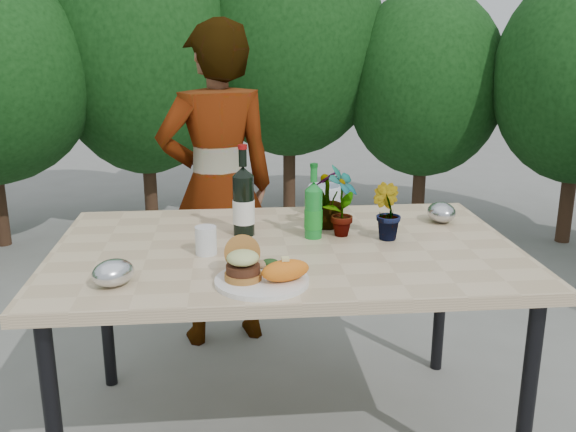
{
  "coord_description": "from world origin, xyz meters",
  "views": [
    {
      "loc": [
        -0.19,
        -2.1,
        1.47
      ],
      "look_at": [
        0.0,
        -0.08,
        0.88
      ],
      "focal_mm": 40.0,
      "sensor_mm": 36.0,
      "label": 1
    }
  ],
  "objects": [
    {
      "name": "foil_packet_right",
      "position": [
        0.63,
        0.23,
        0.79
      ],
      "size": [
        0.11,
        0.14,
        0.08
      ],
      "primitive_type": "ellipsoid",
      "rotation": [
        0.0,
        0.0,
        1.53
      ],
      "color": "#B3B5BA",
      "rests_on": "patio_table"
    },
    {
      "name": "seedling_mid",
      "position": [
        0.36,
        0.04,
        0.85
      ],
      "size": [
        0.14,
        0.14,
        0.2
      ],
      "primitive_type": "imported",
      "rotation": [
        0.0,
        0.0,
        2.2
      ],
      "color": "#22541C",
      "rests_on": "patio_table"
    },
    {
      "name": "wine_bottle",
      "position": [
        -0.14,
        0.14,
        0.87
      ],
      "size": [
        0.08,
        0.08,
        0.33
      ],
      "rotation": [
        0.0,
        0.0,
        0.02
      ],
      "color": "black",
      "rests_on": "patio_table"
    },
    {
      "name": "ground",
      "position": [
        0.0,
        0.0,
        0.0
      ],
      "size": [
        80.0,
        80.0,
        0.0
      ],
      "primitive_type": "plane",
      "color": "slate",
      "rests_on": "ground"
    },
    {
      "name": "blue_bowl",
      "position": [
        0.19,
        0.4,
        0.81
      ],
      "size": [
        0.19,
        0.19,
        0.12
      ],
      "primitive_type": "imported",
      "rotation": [
        0.0,
        0.0,
        0.4
      ],
      "color": "silver",
      "rests_on": "patio_table"
    },
    {
      "name": "patio_table",
      "position": [
        0.0,
        0.0,
        0.69
      ],
      "size": [
        1.6,
        1.0,
        0.75
      ],
      "color": "tan",
      "rests_on": "ground"
    },
    {
      "name": "burger_stack",
      "position": [
        -0.16,
        -0.32,
        0.81
      ],
      "size": [
        0.11,
        0.16,
        0.11
      ],
      "color": "#B7722D",
      "rests_on": "dinner_plate"
    },
    {
      "name": "sweet_potato",
      "position": [
        -0.03,
        -0.36,
        0.8
      ],
      "size": [
        0.17,
        0.12,
        0.06
      ],
      "primitive_type": "ellipsoid",
      "rotation": [
        0.0,
        0.0,
        0.35
      ],
      "color": "orange",
      "rests_on": "dinner_plate"
    },
    {
      "name": "seedling_right",
      "position": [
        0.18,
        0.2,
        0.86
      ],
      "size": [
        0.17,
        0.17,
        0.22
      ],
      "primitive_type": "imported",
      "rotation": [
        0.0,
        0.0,
        4.1
      ],
      "color": "#29531C",
      "rests_on": "patio_table"
    },
    {
      "name": "foil_packet_left",
      "position": [
        -0.54,
        -0.31,
        0.79
      ],
      "size": [
        0.17,
        0.17,
        0.08
      ],
      "primitive_type": "ellipsoid",
      "rotation": [
        0.0,
        0.0,
        0.88
      ],
      "color": "silver",
      "rests_on": "patio_table"
    },
    {
      "name": "seedling_left",
      "position": [
        0.21,
        0.09,
        0.88
      ],
      "size": [
        0.16,
        0.16,
        0.26
      ],
      "primitive_type": "imported",
      "rotation": [
        0.0,
        0.0,
        0.87
      ],
      "color": "#2E5B1F",
      "rests_on": "patio_table"
    },
    {
      "name": "grilled_veg",
      "position": [
        -0.08,
        -0.25,
        0.78
      ],
      "size": [
        0.08,
        0.05,
        0.03
      ],
      "color": "olive",
      "rests_on": "dinner_plate"
    },
    {
      "name": "plastic_cup",
      "position": [
        -0.27,
        -0.06,
        0.8
      ],
      "size": [
        0.07,
        0.07,
        0.09
      ],
      "primitive_type": "cylinder",
      "color": "white",
      "rests_on": "patio_table"
    },
    {
      "name": "dinner_plate",
      "position": [
        -0.1,
        -0.34,
        0.76
      ],
      "size": [
        0.28,
        0.28,
        0.01
      ],
      "primitive_type": "cylinder",
      "color": "white",
      "rests_on": "patio_table"
    },
    {
      "name": "sparkling_water",
      "position": [
        0.11,
        0.08,
        0.85
      ],
      "size": [
        0.07,
        0.07,
        0.27
      ],
      "rotation": [
        0.0,
        0.0,
        0.39
      ],
      "color": "#17812A",
      "rests_on": "patio_table"
    },
    {
      "name": "shrub_hedge",
      "position": [
        0.0,
        1.79,
        1.17
      ],
      "size": [
        6.9,
        5.15,
        2.26
      ],
      "color": "#382316",
      "rests_on": "ground"
    },
    {
      "name": "person",
      "position": [
        -0.24,
        0.82,
        0.76
      ],
      "size": [
        0.63,
        0.49,
        1.53
      ],
      "primitive_type": "imported",
      "rotation": [
        0.0,
        0.0,
        3.39
      ],
      "color": "#A56552",
      "rests_on": "ground"
    }
  ]
}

